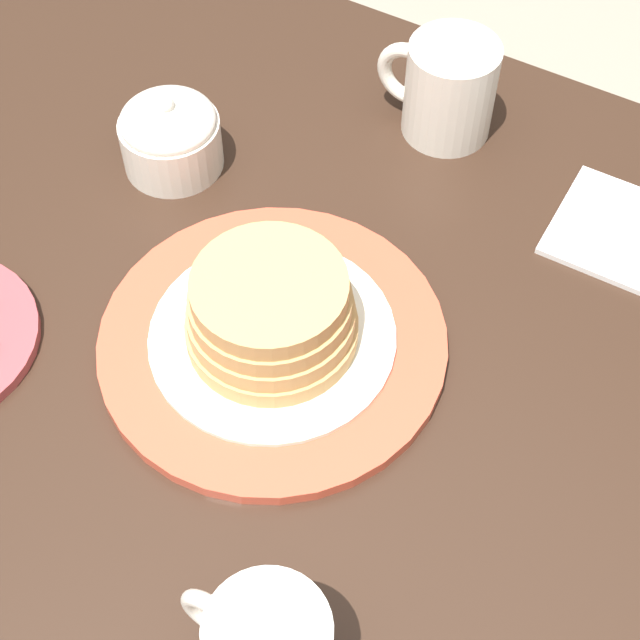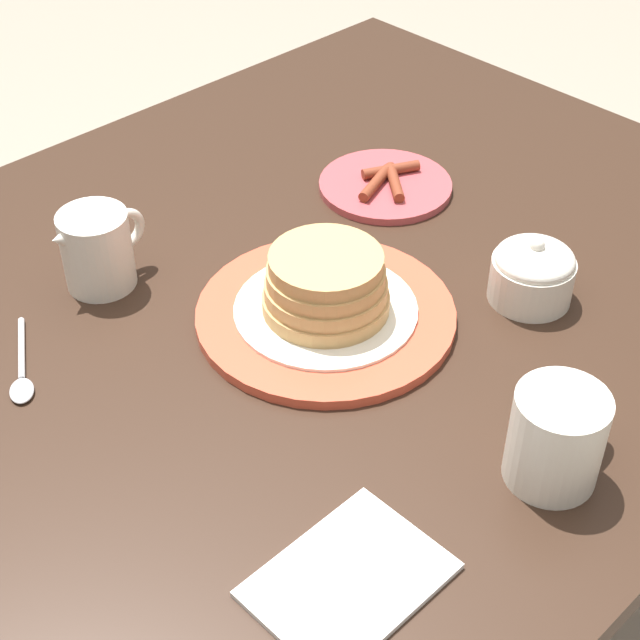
% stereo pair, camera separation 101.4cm
% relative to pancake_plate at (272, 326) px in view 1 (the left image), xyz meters
% --- Properties ---
extents(dining_table, '(1.33, 0.97, 0.77)m').
position_rel_pancake_plate_xyz_m(dining_table, '(-0.03, 0.05, -0.15)').
color(dining_table, '#332116').
rests_on(dining_table, ground_plane).
extents(pancake_plate, '(0.28, 0.28, 0.09)m').
position_rel_pancake_plate_xyz_m(pancake_plate, '(0.00, 0.00, 0.00)').
color(pancake_plate, '#DB5138').
rests_on(pancake_plate, dining_table).
extents(coffee_mug, '(0.12, 0.09, 0.10)m').
position_rel_pancake_plate_xyz_m(coffee_mug, '(-0.01, -0.30, 0.02)').
color(coffee_mug, silver).
rests_on(coffee_mug, dining_table).
extents(sugar_bowl, '(0.09, 0.09, 0.08)m').
position_rel_pancake_plate_xyz_m(sugar_bowl, '(0.19, -0.13, 0.01)').
color(sugar_bowl, silver).
rests_on(sugar_bowl, dining_table).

